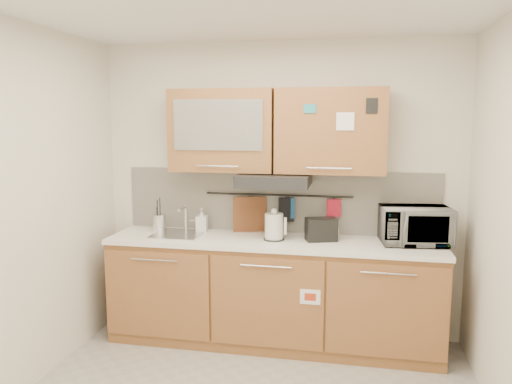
% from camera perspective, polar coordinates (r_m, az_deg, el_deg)
% --- Properties ---
extents(wall_back, '(3.20, 0.00, 3.20)m').
position_cam_1_polar(wall_back, '(4.47, 2.60, 0.25)').
color(wall_back, silver).
rests_on(wall_back, ground).
extents(wall_left, '(0.00, 3.00, 3.00)m').
position_cam_1_polar(wall_left, '(3.71, -26.57, -2.31)').
color(wall_left, silver).
rests_on(wall_left, ground).
extents(base_cabinet, '(2.80, 0.64, 0.88)m').
position_cam_1_polar(base_cabinet, '(4.39, 1.91, -11.95)').
color(base_cabinet, '#A06B39').
rests_on(base_cabinet, floor).
extents(countertop, '(2.82, 0.62, 0.04)m').
position_cam_1_polar(countertop, '(4.24, 1.93, -5.69)').
color(countertop, white).
rests_on(countertop, base_cabinet).
extents(backsplash, '(2.80, 0.02, 0.56)m').
position_cam_1_polar(backsplash, '(4.47, 2.57, -1.04)').
color(backsplash, silver).
rests_on(backsplash, countertop).
extents(upper_cabinets, '(1.82, 0.37, 0.70)m').
position_cam_1_polar(upper_cabinets, '(4.25, 2.23, 7.01)').
color(upper_cabinets, '#A06B39').
rests_on(upper_cabinets, wall_back).
extents(range_hood, '(0.60, 0.46, 0.10)m').
position_cam_1_polar(range_hood, '(4.21, 2.10, 1.39)').
color(range_hood, black).
rests_on(range_hood, upper_cabinets).
extents(sink, '(0.42, 0.40, 0.26)m').
position_cam_1_polar(sink, '(4.47, -8.87, -4.75)').
color(sink, silver).
rests_on(sink, countertop).
extents(utensil_rail, '(1.30, 0.02, 0.02)m').
position_cam_1_polar(utensil_rail, '(4.43, 2.50, -0.36)').
color(utensil_rail, black).
rests_on(utensil_rail, backsplash).
extents(utensil_crock, '(0.14, 0.14, 0.30)m').
position_cam_1_polar(utensil_crock, '(4.63, -10.97, -3.41)').
color(utensil_crock, silver).
rests_on(utensil_crock, countertop).
extents(kettle, '(0.19, 0.17, 0.27)m').
position_cam_1_polar(kettle, '(4.20, 2.08, -4.05)').
color(kettle, silver).
rests_on(kettle, countertop).
extents(toaster, '(0.29, 0.22, 0.19)m').
position_cam_1_polar(toaster, '(4.21, 7.46, -4.23)').
color(toaster, black).
rests_on(toaster, countertop).
extents(microwave, '(0.59, 0.44, 0.30)m').
position_cam_1_polar(microwave, '(4.26, 17.73, -3.67)').
color(microwave, '#999999').
rests_on(microwave, countertop).
extents(soap_bottle, '(0.10, 0.11, 0.21)m').
position_cam_1_polar(soap_bottle, '(4.53, -6.21, -3.18)').
color(soap_bottle, '#999999').
rests_on(soap_bottle, countertop).
extents(cutting_board, '(0.30, 0.09, 0.37)m').
position_cam_1_polar(cutting_board, '(4.49, -0.72, -2.88)').
color(cutting_board, brown).
rests_on(cutting_board, utensil_rail).
extents(oven_mitt, '(0.11, 0.05, 0.18)m').
position_cam_1_polar(oven_mitt, '(4.42, 3.71, -1.85)').
color(oven_mitt, '#205796').
rests_on(oven_mitt, utensil_rail).
extents(dark_pouch, '(0.14, 0.07, 0.21)m').
position_cam_1_polar(dark_pouch, '(4.42, 3.47, -2.03)').
color(dark_pouch, black).
rests_on(dark_pouch, utensil_rail).
extents(pot_holder, '(0.12, 0.05, 0.15)m').
position_cam_1_polar(pot_holder, '(4.38, 8.89, -1.81)').
color(pot_holder, '#A9162C').
rests_on(pot_holder, utensil_rail).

